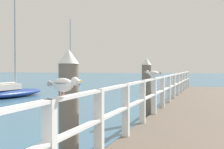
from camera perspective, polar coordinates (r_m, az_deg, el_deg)
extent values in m
cube|color=brown|center=(11.69, 14.55, -6.00)|extent=(2.50, 21.62, 0.39)
cube|color=white|center=(3.59, -10.26, -11.77)|extent=(0.12, 0.12, 0.97)
cube|color=white|center=(4.99, -2.15, -8.02)|extent=(0.12, 0.12, 0.97)
cube|color=white|center=(6.45, 2.29, -5.87)|extent=(0.12, 0.12, 0.97)
cube|color=white|center=(7.94, 5.05, -4.50)|extent=(0.12, 0.12, 0.97)
cube|color=white|center=(9.45, 6.94, -3.56)|extent=(0.12, 0.12, 0.97)
cube|color=white|center=(10.97, 8.30, -2.88)|extent=(0.12, 0.12, 0.97)
cube|color=white|center=(12.49, 9.33, -2.36)|extent=(0.12, 0.12, 0.97)
cube|color=white|center=(14.02, 10.13, -1.96)|extent=(0.12, 0.12, 0.97)
cube|color=white|center=(15.54, 10.78, -1.63)|extent=(0.12, 0.12, 0.97)
cube|color=white|center=(17.08, 11.30, -1.36)|extent=(0.12, 0.12, 0.97)
cube|color=white|center=(18.61, 11.75, -1.14)|extent=(0.12, 0.12, 0.97)
cube|color=white|center=(20.14, 12.12, -0.95)|extent=(0.12, 0.12, 0.97)
cube|color=white|center=(21.68, 12.44, -0.78)|extent=(0.12, 0.12, 0.97)
cube|color=white|center=(11.70, 8.85, -0.32)|extent=(0.10, 20.02, 0.04)
cube|color=white|center=(11.72, 8.85, -2.37)|extent=(0.10, 20.02, 0.04)
cylinder|color=#6B6056|center=(4.94, -7.14, -8.27)|extent=(0.28, 0.28, 1.73)
cone|color=white|center=(4.87, -7.18, 2.98)|extent=(0.29, 0.29, 0.20)
cylinder|color=#6B6056|center=(10.40, 5.71, -3.17)|extent=(0.28, 0.28, 1.73)
cone|color=white|center=(10.37, 5.72, 2.15)|extent=(0.29, 0.29, 0.20)
ellipsoid|color=white|center=(3.79, -8.10, -1.71)|extent=(0.31, 0.22, 0.15)
sphere|color=white|center=(3.67, -6.14, -1.10)|extent=(0.09, 0.09, 0.09)
cone|color=gold|center=(3.63, -5.38, -1.13)|extent=(0.06, 0.04, 0.02)
cone|color=#939399|center=(3.91, -9.89, -1.47)|extent=(0.10, 0.09, 0.07)
ellipsoid|color=#939399|center=(3.79, -8.10, -1.31)|extent=(0.27, 0.24, 0.04)
cylinder|color=tan|center=(3.83, -7.94, -3.18)|extent=(0.01, 0.01, 0.05)
cylinder|color=tan|center=(3.79, -8.47, -3.23)|extent=(0.01, 0.01, 0.05)
ellipsoid|color=white|center=(9.34, 6.86, 0.14)|extent=(0.31, 0.25, 0.15)
sphere|color=white|center=(9.28, 5.84, 0.41)|extent=(0.09, 0.09, 0.09)
cone|color=gold|center=(9.26, 5.45, 0.41)|extent=(0.06, 0.04, 0.02)
cone|color=#939399|center=(9.39, 7.85, 0.21)|extent=(0.10, 0.10, 0.07)
ellipsoid|color=#939399|center=(9.34, 6.86, 0.30)|extent=(0.28, 0.26, 0.04)
cylinder|color=tan|center=(9.32, 6.97, -0.48)|extent=(0.01, 0.01, 0.05)
cylinder|color=tan|center=(9.37, 6.87, -0.47)|extent=(0.01, 0.01, 0.05)
ellipsoid|color=navy|center=(19.58, -16.08, -2.97)|extent=(1.93, 5.04, 0.44)
cylinder|color=#B2B2B7|center=(19.76, -15.69, 5.06)|extent=(0.10, 0.10, 5.07)
cylinder|color=#B2B2B7|center=(19.07, -17.26, -1.38)|extent=(0.27, 1.72, 0.08)
cube|color=beige|center=(19.10, -17.21, -1.98)|extent=(0.97, 1.84, 0.30)
ellipsoid|color=white|center=(31.17, -6.98, -1.22)|extent=(3.22, 6.20, 0.53)
cylinder|color=#B2B2B7|center=(31.47, -6.88, 4.17)|extent=(0.10, 0.10, 5.36)
cylinder|color=#B2B2B7|center=(30.43, -7.26, -0.12)|extent=(0.50, 2.04, 0.08)
cube|color=beige|center=(30.46, -7.25, -0.50)|extent=(1.56, 2.32, 0.30)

